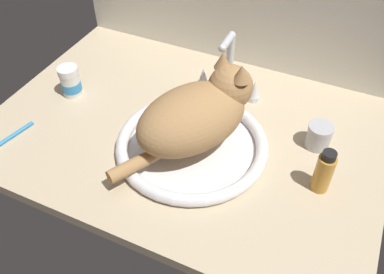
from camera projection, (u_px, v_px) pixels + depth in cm
name	position (u px, v px, depth cm)	size (l,w,h in cm)	color
countertop	(185.00, 133.00, 110.03)	(102.58, 70.70, 3.00)	#CCB793
backsplash_wall	(236.00, 22.00, 123.79)	(102.58, 2.40, 31.55)	silver
sink_basin	(192.00, 145.00, 102.88)	(37.97, 37.97, 3.08)	white
faucet	(228.00, 73.00, 114.26)	(18.72, 9.65, 19.99)	silver
cat	(200.00, 113.00, 97.27)	(29.84, 37.77, 18.98)	tan
metal_jar	(319.00, 136.00, 102.40)	(6.23, 6.23, 6.46)	#B2B5BA
amber_bottle	(324.00, 172.00, 91.11)	(4.10, 4.10, 11.58)	gold
pill_bottle	(71.00, 81.00, 116.90)	(5.72, 5.72, 9.00)	white
toothbrush	(3.00, 142.00, 104.71)	(4.71, 17.13, 1.70)	#338CD1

